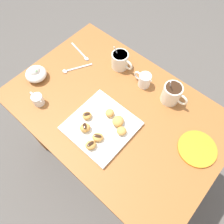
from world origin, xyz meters
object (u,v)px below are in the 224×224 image
(dining_table, at_px, (116,122))
(saucer_orange_left, at_px, (197,149))
(ice_cream_bowl, at_px, (36,73))
(beignet_3, at_px, (98,137))
(beignet_6, at_px, (91,145))
(chocolate_sauce_pitcher, at_px, (38,99))
(beignet_1, at_px, (122,131))
(beignet_4, at_px, (87,116))
(coffee_mug_cream_left, at_px, (120,60))
(beignet_0, at_px, (110,113))
(coffee_mug_cream_right, at_px, (172,94))
(beignet_2, at_px, (85,128))
(beignet_5, at_px, (118,121))
(pastry_plate_square, at_px, (101,126))
(cream_pitcher_white, at_px, (144,80))

(dining_table, xyz_separation_m, saucer_orange_left, (0.39, 0.08, 0.15))
(ice_cream_bowl, bearing_deg, dining_table, 16.98)
(dining_table, distance_m, beignet_3, 0.25)
(dining_table, xyz_separation_m, beignet_3, (0.05, -0.17, 0.17))
(ice_cream_bowl, height_order, beignet_6, ice_cream_bowl)
(chocolate_sauce_pitcher, xyz_separation_m, beignet_1, (0.40, 0.14, 0.00))
(dining_table, bearing_deg, beignet_4, -116.34)
(chocolate_sauce_pitcher, bearing_deg, ice_cream_bowl, 144.01)
(coffee_mug_cream_left, xyz_separation_m, beignet_6, (0.20, -0.43, -0.02))
(beignet_0, distance_m, beignet_3, 0.13)
(coffee_mug_cream_right, bearing_deg, beignet_2, -115.64)
(coffee_mug_cream_right, relative_size, chocolate_sauce_pitcher, 1.65)
(beignet_4, bearing_deg, coffee_mug_cream_left, 105.25)
(beignet_3, bearing_deg, beignet_5, 82.07)
(pastry_plate_square, xyz_separation_m, beignet_0, (-0.01, 0.06, 0.03))
(coffee_mug_cream_right, bearing_deg, saucer_orange_left, -29.38)
(coffee_mug_cream_left, height_order, beignet_5, coffee_mug_cream_left)
(pastry_plate_square, distance_m, coffee_mug_cream_right, 0.36)
(cream_pitcher_white, distance_m, ice_cream_bowl, 0.55)
(pastry_plate_square, xyz_separation_m, beignet_6, (0.04, -0.10, 0.02))
(cream_pitcher_white, distance_m, beignet_2, 0.38)
(cream_pitcher_white, height_order, beignet_0, cream_pitcher_white)
(dining_table, bearing_deg, cream_pitcher_white, 86.94)
(chocolate_sauce_pitcher, distance_m, beignet_2, 0.28)
(cream_pitcher_white, distance_m, beignet_6, 0.42)
(dining_table, height_order, beignet_1, beignet_1)
(beignet_6, bearing_deg, beignet_5, 85.05)
(dining_table, height_order, beignet_4, beignet_4)
(ice_cream_bowl, relative_size, beignet_5, 1.93)
(cream_pitcher_white, height_order, beignet_3, cream_pitcher_white)
(dining_table, relative_size, chocolate_sauce_pitcher, 11.22)
(chocolate_sauce_pitcher, distance_m, saucer_orange_left, 0.76)
(dining_table, height_order, beignet_5, beignet_5)
(chocolate_sauce_pitcher, height_order, beignet_2, chocolate_sauce_pitcher)
(beignet_1, distance_m, beignet_2, 0.16)
(coffee_mug_cream_right, bearing_deg, dining_table, -127.41)
(coffee_mug_cream_left, bearing_deg, beignet_2, -71.37)
(cream_pitcher_white, bearing_deg, ice_cream_bowl, -142.98)
(beignet_5, bearing_deg, ice_cream_bowl, -171.59)
(beignet_0, bearing_deg, coffee_mug_cream_right, 59.27)
(pastry_plate_square, height_order, beignet_4, beignet_4)
(beignet_3, bearing_deg, beignet_2, -175.85)
(coffee_mug_cream_right, relative_size, saucer_orange_left, 0.90)
(beignet_0, bearing_deg, cream_pitcher_white, 88.80)
(beignet_4, bearing_deg, beignet_0, 48.21)
(beignet_1, bearing_deg, coffee_mug_cream_left, 131.47)
(coffee_mug_cream_right, relative_size, cream_pitcher_white, 1.45)
(ice_cream_bowl, xyz_separation_m, beignet_2, (0.40, -0.05, 0.00))
(chocolate_sauce_pitcher, bearing_deg, beignet_6, 0.52)
(dining_table, height_order, beignet_0, beignet_0)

